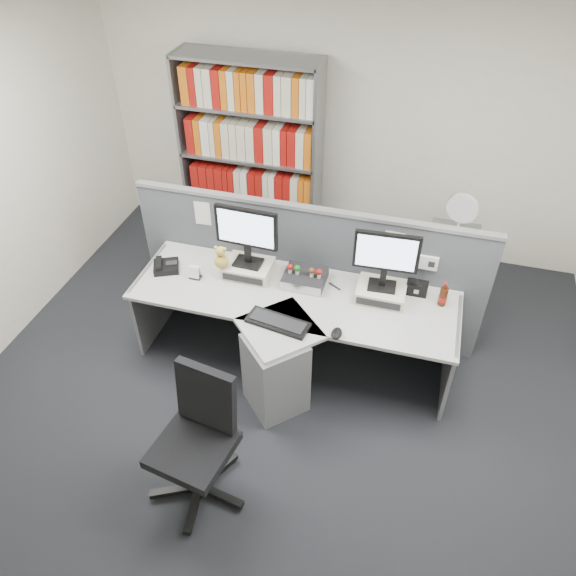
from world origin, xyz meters
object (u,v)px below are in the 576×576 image
(desktop_pc, at_px, (305,278))
(filing_cabinet, at_px, (448,269))
(monitor_left, at_px, (246,232))
(mouse, at_px, (337,333))
(office_chair, at_px, (199,435))
(speaker, at_px, (417,288))
(desk_fan, at_px, (462,211))
(cola_bottle, at_px, (443,297))
(desk, at_px, (286,337))
(shelving_unit, at_px, (251,160))
(keyboard, at_px, (278,322))
(desk_phone, at_px, (166,266))
(monitor_right, at_px, (386,256))
(desk_calendar, at_px, (195,273))

(desktop_pc, bearing_deg, filing_cabinet, 41.15)
(monitor_left, bearing_deg, mouse, -31.52)
(office_chair, bearing_deg, mouse, 53.92)
(mouse, bearing_deg, office_chair, -126.08)
(monitor_left, xyz_separation_m, speaker, (1.37, 0.12, -0.36))
(monitor_left, bearing_deg, desk_fan, 31.88)
(mouse, height_order, cola_bottle, cola_bottle)
(mouse, bearing_deg, cola_bottle, 38.26)
(desk, bearing_deg, speaker, 28.22)
(desk, relative_size, desktop_pc, 7.76)
(mouse, xyz_separation_m, shelving_unit, (-1.32, 1.99, 0.23))
(monitor_left, distance_m, cola_bottle, 1.60)
(shelving_unit, relative_size, office_chair, 1.99)
(keyboard, relative_size, desk_fan, 1.07)
(cola_bottle, bearing_deg, monitor_left, -178.67)
(desk_phone, relative_size, shelving_unit, 0.13)
(keyboard, bearing_deg, desk, 80.42)
(desk, bearing_deg, keyboard, -99.58)
(monitor_right, relative_size, mouse, 3.98)
(cola_bottle, relative_size, shelving_unit, 0.11)
(cola_bottle, height_order, shelving_unit, shelving_unit)
(desk, height_order, mouse, mouse)
(desktop_pc, height_order, filing_cabinet, desktop_pc)
(desk, height_order, desk_calendar, desk_calendar)
(monitor_left, bearing_deg, desk, -41.54)
(shelving_unit, bearing_deg, desk, -64.04)
(monitor_right, bearing_deg, desk, -150.10)
(desk, bearing_deg, desk_fan, 49.38)
(shelving_unit, height_order, filing_cabinet, shelving_unit)
(desk_calendar, bearing_deg, shelving_unit, 92.25)
(monitor_right, distance_m, filing_cabinet, 1.38)
(monitor_left, distance_m, mouse, 1.08)
(speaker, distance_m, office_chair, 2.02)
(desk_fan, bearing_deg, desk, -130.62)
(monitor_right, distance_m, desk_calendar, 1.55)
(monitor_left, bearing_deg, desktop_pc, 0.91)
(mouse, xyz_separation_m, desk_calendar, (-1.26, 0.35, 0.03))
(keyboard, bearing_deg, shelving_unit, 113.81)
(monitor_right, height_order, desk_calendar, monitor_right)
(desk, distance_m, desk_phone, 1.18)
(desktop_pc, relative_size, cola_bottle, 1.56)
(desk, xyz_separation_m, desk_calendar, (-0.84, 0.20, 0.31))
(filing_cabinet, relative_size, desk_fan, 1.50)
(desktop_pc, bearing_deg, monitor_right, -0.70)
(desk_calendar, xyz_separation_m, speaker, (1.77, 0.30, 0.01))
(monitor_right, xyz_separation_m, desk_calendar, (-1.50, -0.18, -0.35))
(mouse, distance_m, desk_phone, 1.59)
(speaker, height_order, shelving_unit, shelving_unit)
(filing_cabinet, xyz_separation_m, desk_fan, (0.00, -0.00, 0.64))
(desk, distance_m, filing_cabinet, 1.85)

